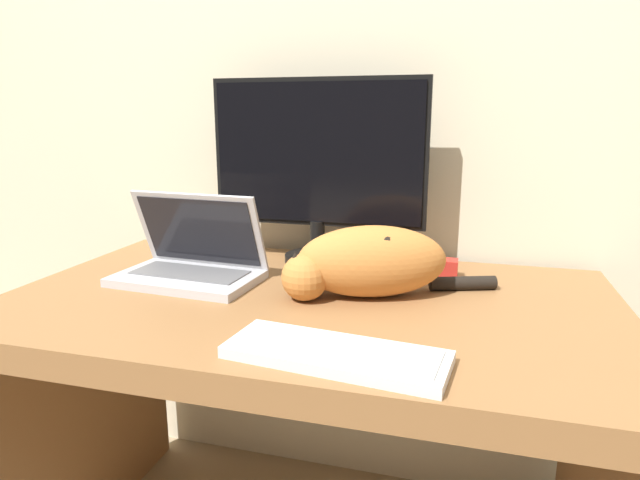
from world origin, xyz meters
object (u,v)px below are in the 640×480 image
monitor (318,165)px  external_keyboard (336,354)px  laptop (191,263)px  cat (367,261)px

monitor → external_keyboard: 0.66m
laptop → external_keyboard: laptop is taller
external_keyboard → cat: size_ratio=0.83×
external_keyboard → cat: 0.34m
monitor → cat: bearing=-53.9°
laptop → cat: (0.43, -0.01, 0.04)m
external_keyboard → cat: bearing=98.5°
laptop → cat: laptop is taller
monitor → cat: monitor is taller
laptop → external_keyboard: 0.56m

